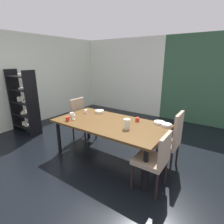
# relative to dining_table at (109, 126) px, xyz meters

# --- Properties ---
(ground_plane) EXTENTS (5.85, 6.31, 0.02)m
(ground_plane) POSITION_rel_dining_table_xyz_m (-0.23, -0.02, -0.69)
(ground_plane) COLOR black
(back_panel_interior) EXTENTS (3.08, 0.10, 2.57)m
(back_panel_interior) POSITION_rel_dining_table_xyz_m (-1.62, 3.09, 0.61)
(back_panel_interior) COLOR silver
(back_panel_interior) RESTS_ON ground_plane
(garden_window_panel) EXTENTS (2.77, 0.10, 2.57)m
(garden_window_panel) POSITION_rel_dining_table_xyz_m (1.31, 3.09, 0.61)
(garden_window_panel) COLOR #30543D
(garden_window_panel) RESTS_ON ground_plane
(left_interior_panel) EXTENTS (0.10, 6.31, 2.57)m
(left_interior_panel) POSITION_rel_dining_table_xyz_m (-3.11, -0.02, 0.61)
(left_interior_panel) COLOR silver
(left_interior_panel) RESTS_ON ground_plane
(dining_table) EXTENTS (2.09, 1.09, 0.75)m
(dining_table) POSITION_rel_dining_table_xyz_m (0.00, 0.00, 0.00)
(dining_table) COLOR #4F3519
(dining_table) RESTS_ON ground_plane
(chair_left_far) EXTENTS (0.44, 0.44, 0.99)m
(chair_left_far) POSITION_rel_dining_table_xyz_m (-1.05, 0.33, -0.13)
(chair_left_far) COLOR gray
(chair_left_far) RESTS_ON ground_plane
(chair_right_near) EXTENTS (0.44, 0.44, 0.91)m
(chair_right_near) POSITION_rel_dining_table_xyz_m (1.04, -0.33, -0.16)
(chair_right_near) COLOR gray
(chair_right_near) RESTS_ON ground_plane
(chair_right_far) EXTENTS (0.44, 0.44, 1.04)m
(chair_right_far) POSITION_rel_dining_table_xyz_m (1.05, 0.33, -0.11)
(chair_right_far) COLOR gray
(chair_right_far) RESTS_ON ground_plane
(display_shelf) EXTENTS (0.86, 0.32, 1.64)m
(display_shelf) POSITION_rel_dining_table_xyz_m (-2.58, -0.19, 0.13)
(display_shelf) COLOR black
(display_shelf) RESTS_ON ground_plane
(wine_glass_east) EXTENTS (0.07, 0.07, 0.13)m
(wine_glass_east) POSITION_rel_dining_table_xyz_m (0.33, 0.11, 0.17)
(wine_glass_east) COLOR silver
(wine_glass_east) RESTS_ON dining_table
(wine_glass_rear) EXTENTS (0.08, 0.08, 0.16)m
(wine_glass_rear) POSITION_rel_dining_table_xyz_m (-0.67, -0.26, 0.19)
(wine_glass_rear) COLOR silver
(wine_glass_rear) RESTS_ON dining_table
(serving_bowl_right) EXTENTS (0.19, 0.19, 0.05)m
(serving_bowl_right) POSITION_rel_dining_table_xyz_m (-0.53, 0.38, 0.10)
(serving_bowl_right) COLOR beige
(serving_bowl_right) RESTS_ON dining_table
(serving_bowl_near_shelf) EXTENTS (0.19, 0.19, 0.04)m
(serving_bowl_near_shelf) POSITION_rel_dining_table_xyz_m (0.79, 0.46, 0.09)
(serving_bowl_near_shelf) COLOR white
(serving_bowl_near_shelf) RESTS_ON dining_table
(serving_bowl_front) EXTENTS (0.17, 0.17, 0.05)m
(serving_bowl_front) POSITION_rel_dining_table_xyz_m (0.94, 0.40, 0.09)
(serving_bowl_front) COLOR white
(serving_bowl_front) RESTS_ON dining_table
(cup_center) EXTENTS (0.08, 0.08, 0.07)m
(cup_center) POSITION_rel_dining_table_xyz_m (0.40, 0.35, 0.11)
(cup_center) COLOR red
(cup_center) RESTS_ON dining_table
(cup_corner) EXTENTS (0.07, 0.07, 0.07)m
(cup_corner) POSITION_rel_dining_table_xyz_m (-0.77, 0.19, 0.10)
(cup_corner) COLOR white
(cup_corner) RESTS_ON dining_table
(cup_near_window) EXTENTS (0.07, 0.07, 0.08)m
(cup_near_window) POSITION_rel_dining_table_xyz_m (-0.70, -0.39, 0.11)
(cup_near_window) COLOR red
(cup_near_window) RESTS_ON dining_table
(cup_left) EXTENTS (0.08, 0.08, 0.09)m
(cup_left) POSITION_rel_dining_table_xyz_m (-0.82, -0.17, 0.11)
(cup_left) COLOR silver
(cup_left) RESTS_ON dining_table
(pitcher_north) EXTENTS (0.13, 0.11, 0.17)m
(pitcher_north) POSITION_rel_dining_table_xyz_m (0.42, -0.09, 0.16)
(pitcher_north) COLOR beige
(pitcher_north) RESTS_ON dining_table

